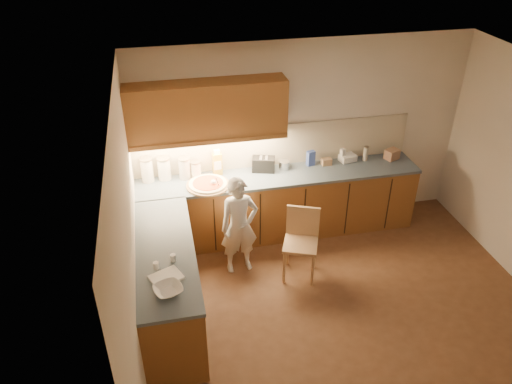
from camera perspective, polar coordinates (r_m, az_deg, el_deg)
The scene contains 24 objects.
room at distance 4.93m, azimuth 12.09°, elevation 0.60°, with size 4.54×4.50×2.62m.
l_counter at distance 6.35m, azimuth -1.18°, elevation -4.05°, with size 3.77×2.62×0.92m.
backsplash at distance 6.69m, azimuth 2.16°, elevation 5.37°, with size 3.75×0.02×0.58m, color beige.
upper_cabinets at distance 6.14m, azimuth -5.64°, elevation 9.28°, with size 1.95×0.36×0.73m.
pizza_on_board at distance 6.33m, azimuth -5.49°, elevation 0.87°, with size 0.55×0.55×0.22m.
child at distance 6.06m, azimuth -1.93°, elevation -3.90°, with size 0.47×0.31×1.29m, color silver.
wooden_chair at distance 6.10m, azimuth 5.21°, elevation -5.22°, with size 0.52×0.52×0.90m.
mixing_bowl at distance 4.80m, azimuth -10.01°, elevation -10.97°, with size 0.27×0.27×0.07m, color white.
canister_a at distance 6.49m, azimuth -12.35°, elevation 2.51°, with size 0.17×0.17×0.33m.
canister_b at distance 6.50m, azimuth -10.46°, elevation 2.69°, with size 0.18×0.18×0.31m.
canister_c at distance 6.48m, azimuth -8.17°, elevation 2.74°, with size 0.16×0.16×0.30m.
canister_d at distance 6.51m, azimuth -6.90°, elevation 2.62°, with size 0.14×0.14×0.23m.
oil_jug at distance 6.52m, azimuth -4.45°, elevation 3.30°, with size 0.13×0.10×0.36m.
toaster at distance 6.62m, azimuth 0.87°, elevation 3.19°, with size 0.33×0.24×0.20m.
steel_pot at distance 6.69m, azimuth 3.23°, elevation 3.13°, with size 0.15×0.15×0.12m.
blue_box at distance 6.79m, azimuth 6.28°, elevation 3.86°, with size 0.10×0.07×0.21m, color #374FA7.
card_box_a at distance 6.86m, azimuth 8.05°, elevation 3.46°, with size 0.13×0.09×0.09m, color tan.
white_bottle at distance 6.97m, azimuth 9.84°, elevation 4.18°, with size 0.06×0.06×0.18m, color silver.
flat_pack at distance 7.01m, azimuth 10.43°, elevation 3.86°, with size 0.22×0.16×0.09m, color white.
tall_jar at distance 7.04m, azimuth 12.41°, elevation 4.33°, with size 0.07×0.07×0.21m.
card_box_b at distance 7.18m, azimuth 15.28°, elevation 4.18°, with size 0.18×0.14×0.14m, color #AA7B5B.
dough_cloth at distance 4.97m, azimuth -10.23°, elevation -9.56°, with size 0.29×0.23×0.02m, color white.
spice_jar_a at distance 5.08m, azimuth -11.36°, elevation -8.23°, with size 0.06×0.06×0.07m, color white.
spice_jar_b at distance 5.14m, azimuth -9.46°, elevation -7.42°, with size 0.06×0.06×0.08m, color white.
Camera 1 is at (-1.88, -3.83, 4.15)m, focal length 35.00 mm.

